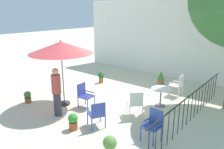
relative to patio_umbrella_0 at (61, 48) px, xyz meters
name	(u,v)px	position (x,y,z in m)	size (l,w,h in m)	color
ground_plane	(115,98)	(1.16, 1.78, -2.26)	(60.00, 60.00, 0.00)	beige
villa_facade	(166,38)	(1.16, 6.27, -0.15)	(10.60, 0.30, 4.21)	white
terrace_railing	(192,102)	(4.38, 1.78, -1.58)	(0.03, 5.99, 1.01)	black
patio_umbrella_0	(61,48)	(0.00, 0.00, 0.00)	(2.38, 2.38, 2.56)	#2D2D2D
cafe_table_0	(161,94)	(3.03, 2.24, -1.75)	(0.75, 0.75, 0.73)	white
patio_chair_0	(84,94)	(0.80, 0.34, -1.73)	(0.55, 0.52, 0.93)	#343F9C
patio_chair_1	(97,113)	(2.23, -0.50, -1.76)	(0.66, 0.65, 0.88)	#35459D
patio_chair_2	(178,84)	(3.11, 3.65, -1.71)	(0.49, 0.44, 0.96)	white
patio_chair_3	(153,123)	(3.94, -0.02, -1.74)	(0.50, 0.49, 0.92)	#304A9E
patio_chair_4	(135,102)	(2.75, 0.88, -1.71)	(0.68, 0.68, 0.95)	white
potted_plant_0	(110,145)	(3.46, -1.37, -1.93)	(0.36, 0.36, 0.57)	#97532C
potted_plant_1	(161,77)	(1.75, 4.78, -1.92)	(0.35, 0.35, 0.67)	#C06B43
potted_plant_2	(101,77)	(-0.70, 2.97, -1.93)	(0.32, 0.32, 0.56)	#AB4C2B
potted_plant_3	(58,81)	(-1.60, 0.93, -1.83)	(0.23, 0.23, 0.84)	#C0733D
potted_plant_4	(28,97)	(-1.29, -0.81, -2.01)	(0.28, 0.28, 0.48)	#95562D
potted_plant_5	(73,121)	(1.73, -1.07, -1.98)	(0.31, 0.31, 0.54)	#AC502B
standing_person	(57,91)	(0.57, -0.75, -1.37)	(0.43, 0.43, 1.73)	#33333D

